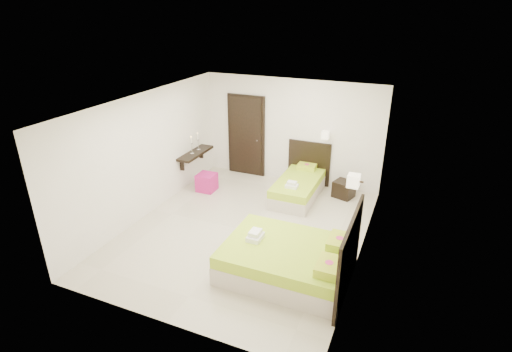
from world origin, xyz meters
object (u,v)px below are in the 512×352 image
at_px(bed_single, 299,185).
at_px(bed_double, 291,259).
at_px(nightstand, 344,189).
at_px(ottoman, 207,182).

height_order(bed_single, bed_double, bed_double).
xyz_separation_m(nightstand, ottoman, (-3.15, -0.95, 0.02)).
distance_m(bed_double, ottoman, 3.77).
bearing_deg(nightstand, bed_single, -142.64).
bearing_deg(ottoman, bed_double, -38.54).
height_order(bed_double, ottoman, bed_double).
bearing_deg(bed_double, nightstand, 86.49).
relative_size(bed_single, bed_double, 0.85).
distance_m(bed_single, bed_double, 3.04).
bearing_deg(ottoman, nightstand, 16.77).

